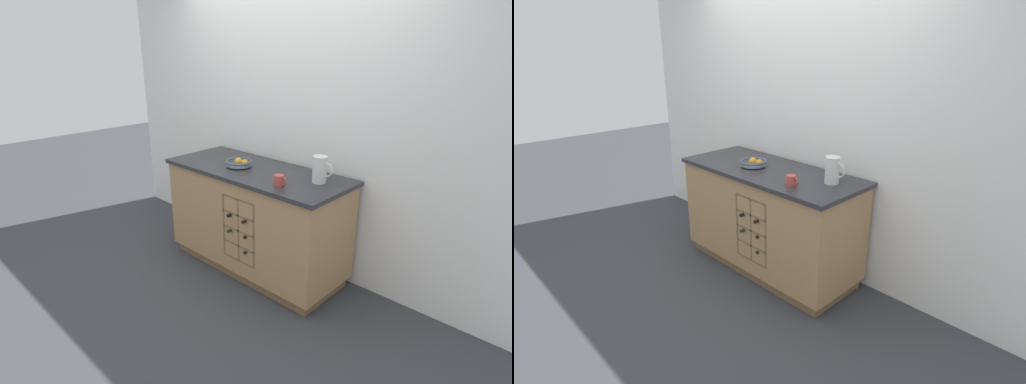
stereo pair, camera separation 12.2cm
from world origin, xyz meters
TOP-DOWN VIEW (x-y plane):
  - ground_plane at (0.00, 0.00)m, footprint 14.00×14.00m
  - back_wall at (0.00, 0.39)m, footprint 4.40×0.06m
  - kitchen_island at (0.00, -0.00)m, footprint 1.65×0.70m
  - fruit_bowl at (-0.15, -0.05)m, footprint 0.23×0.23m
  - white_pitcher at (0.59, 0.08)m, footprint 0.17×0.11m
  - ceramic_mug at (0.41, -0.18)m, footprint 0.11×0.08m

SIDE VIEW (x-z plane):
  - ground_plane at x=0.00m, z-range 0.00..0.00m
  - kitchen_island at x=0.00m, z-range 0.01..0.94m
  - fruit_bowl at x=-0.15m, z-range 0.93..1.01m
  - ceramic_mug at x=0.41m, z-range 0.93..1.02m
  - white_pitcher at x=0.59m, z-range 0.94..1.15m
  - back_wall at x=0.00m, z-range 0.00..2.55m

